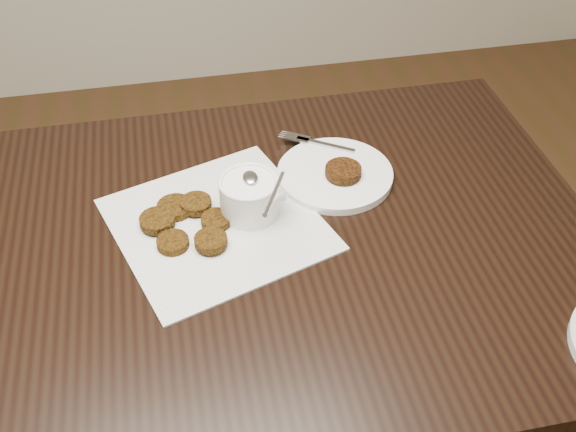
# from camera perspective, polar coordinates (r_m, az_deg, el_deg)

# --- Properties ---
(table) EXTENTS (1.31, 0.85, 0.75)m
(table) POSITION_cam_1_polar(r_m,az_deg,el_deg) (1.43, -4.66, -13.25)
(table) COLOR black
(table) RESTS_ON floor
(napkin) EXTENTS (0.42, 0.42, 0.00)m
(napkin) POSITION_cam_1_polar(r_m,az_deg,el_deg) (1.18, -6.05, -0.70)
(napkin) COLOR white
(napkin) RESTS_ON table
(sauce_ramekin) EXTENTS (0.18, 0.18, 0.14)m
(sauce_ramekin) POSITION_cam_1_polar(r_m,az_deg,el_deg) (1.15, -3.38, 3.01)
(sauce_ramekin) COLOR white
(sauce_ramekin) RESTS_ON napkin
(patty_cluster) EXTENTS (0.23, 0.23, 0.02)m
(patty_cluster) POSITION_cam_1_polar(r_m,az_deg,el_deg) (1.17, -8.61, -0.58)
(patty_cluster) COLOR brown
(patty_cluster) RESTS_ON napkin
(plate_with_patty) EXTENTS (0.30, 0.30, 0.03)m
(plate_with_patty) POSITION_cam_1_polar(r_m,az_deg,el_deg) (1.27, 4.01, 3.82)
(plate_with_patty) COLOR white
(plate_with_patty) RESTS_ON table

